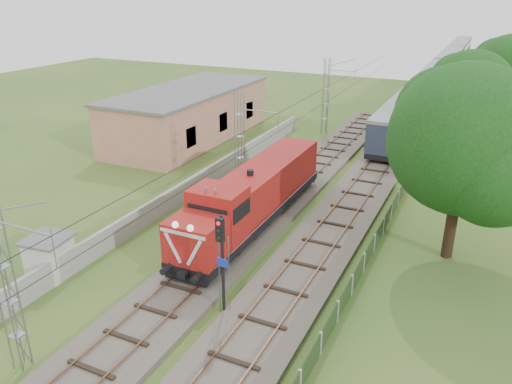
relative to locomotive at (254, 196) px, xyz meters
The scene contains 15 objects.
ground 8.37m from the locomotive, 90.00° to the right, with size 140.00×140.00×0.00m, color #2F5B22.
track_main 2.29m from the locomotive, 90.00° to the right, with size 4.20×70.00×0.45m.
track_side 13.10m from the locomotive, 67.26° to the left, with size 4.20×80.00×0.45m.
catenary 5.25m from the locomotive, 126.85° to the left, with size 3.31×70.00×8.00m.
boundary_wall 7.74m from the locomotive, 148.83° to the left, with size 0.25×40.00×1.50m, color #9E9E99.
station_building 21.88m from the locomotive, 133.27° to the left, with size 8.40×20.40×5.22m.
fence 9.61m from the locomotive, 32.35° to the right, with size 0.12×32.00×1.20m.
locomotive is the anchor object (origin of this frame).
coach_rake 60.16m from the locomotive, 85.23° to the left, with size 3.00×89.64×3.47m.
signal_post 9.94m from the locomotive, 72.96° to the right, with size 0.58×0.46×5.30m.
relay_hut 12.67m from the locomotive, 125.88° to the right, with size 2.48×2.48×2.31m.
tree_a 13.11m from the locomotive, ahead, with size 8.71×8.30×11.30m.
tree_b 22.97m from the locomotive, 60.01° to the left, with size 7.71×7.34×9.99m.
tree_c 28.99m from the locomotive, 67.33° to the left, with size 6.85×6.52×8.88m.
tree_d 31.60m from the locomotive, 62.70° to the left, with size 8.29×7.89×10.74m.
Camera 1 is at (12.91, -18.79, 14.72)m, focal length 35.00 mm.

